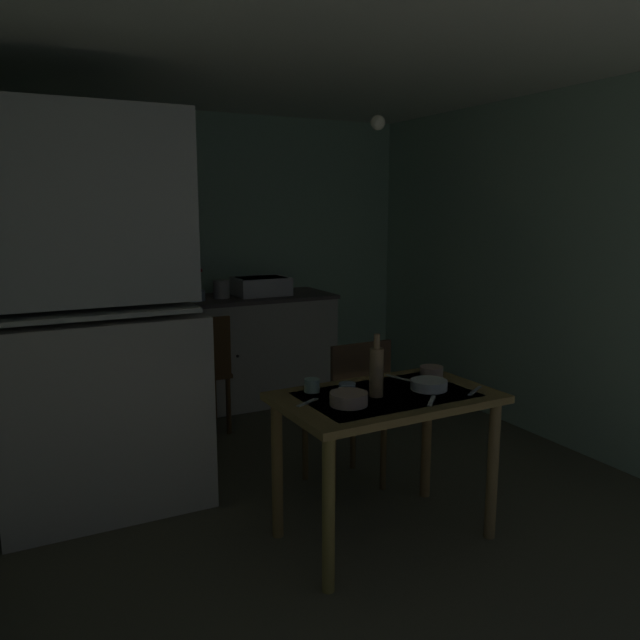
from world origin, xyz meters
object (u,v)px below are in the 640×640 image
at_px(mixing_bowl_counter, 193,296).
at_px(serving_bowl_wide, 349,399).
at_px(hand_pump, 196,278).
at_px(hutch_cabinet, 98,329).
at_px(chair_by_counter, 201,370).
at_px(sink_basin, 261,286).
at_px(dining_table, 386,417).
at_px(chair_far_side, 350,410).
at_px(teacup_cream, 312,385).
at_px(glass_bottle, 376,371).

xyz_separation_m(mixing_bowl_counter, serving_bowl_wide, (0.05, -2.42, -0.17)).
relative_size(hand_pump, serving_bowl_wide, 2.22).
relative_size(hutch_cabinet, mixing_bowl_counter, 10.66).
distance_m(mixing_bowl_counter, serving_bowl_wide, 2.43).
distance_m(chair_by_counter, serving_bowl_wide, 1.94).
xyz_separation_m(hand_pump, chair_by_counter, (-0.16, -0.61, -0.60)).
height_order(hutch_cabinet, sink_basin, hutch_cabinet).
bearing_deg(dining_table, chair_by_counter, 102.08).
bearing_deg(chair_far_side, sink_basin, 84.05).
bearing_deg(teacup_cream, chair_by_counter, 93.20).
height_order(hutch_cabinet, dining_table, hutch_cabinet).
distance_m(dining_table, teacup_cream, 0.39).
bearing_deg(hutch_cabinet, mixing_bowl_counter, 57.13).
xyz_separation_m(hand_pump, dining_table, (0.23, -2.45, -0.45)).
xyz_separation_m(hand_pump, glass_bottle, (0.17, -2.46, -0.20)).
bearing_deg(serving_bowl_wide, chair_by_counter, 94.57).
height_order(serving_bowl_wide, teacup_cream, teacup_cream).
distance_m(hutch_cabinet, serving_bowl_wide, 1.42).
bearing_deg(dining_table, mixing_bowl_counter, 97.09).
height_order(hand_pump, teacup_cream, hand_pump).
bearing_deg(hutch_cabinet, glass_bottle, -41.31).
xyz_separation_m(hutch_cabinet, glass_bottle, (1.12, -0.99, -0.13)).
bearing_deg(mixing_bowl_counter, glass_bottle, -84.39).
bearing_deg(sink_basin, teacup_cream, -105.49).
relative_size(serving_bowl_wide, glass_bottle, 0.58).
height_order(teacup_cream, glass_bottle, glass_bottle).
relative_size(mixing_bowl_counter, dining_table, 0.19).
xyz_separation_m(teacup_cream, glass_bottle, (0.24, -0.20, 0.09)).
relative_size(dining_table, teacup_cream, 14.17).
relative_size(chair_far_side, glass_bottle, 2.97).
bearing_deg(hand_pump, chair_far_side, -79.67).
bearing_deg(sink_basin, glass_bottle, -98.73).
distance_m(chair_far_side, chair_by_counter, 1.39).
distance_m(mixing_bowl_counter, chair_far_side, 1.91).
distance_m(sink_basin, mixing_bowl_counter, 0.61).
distance_m(dining_table, serving_bowl_wide, 0.29).
height_order(hutch_cabinet, hand_pump, hutch_cabinet).
relative_size(dining_table, glass_bottle, 3.52).
xyz_separation_m(chair_far_side, serving_bowl_wide, (-0.36, -0.61, 0.29)).
height_order(mixing_bowl_counter, glass_bottle, glass_bottle).
distance_m(chair_by_counter, teacup_cream, 1.68).
distance_m(mixing_bowl_counter, glass_bottle, 2.38).
relative_size(sink_basin, chair_far_side, 0.49).
bearing_deg(teacup_cream, glass_bottle, -40.30).
relative_size(mixing_bowl_counter, chair_by_counter, 0.23).
xyz_separation_m(chair_by_counter, teacup_cream, (0.09, -1.65, 0.31)).
bearing_deg(chair_by_counter, mixing_bowl_counter, 78.83).
bearing_deg(glass_bottle, hutch_cabinet, 138.69).
xyz_separation_m(chair_far_side, teacup_cream, (-0.42, -0.35, 0.30)).
xyz_separation_m(sink_basin, mixing_bowl_counter, (-0.60, -0.05, -0.04)).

